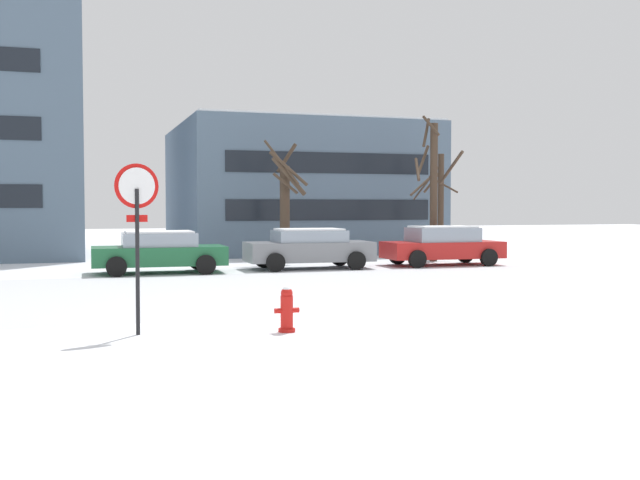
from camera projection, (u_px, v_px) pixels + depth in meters
name	position (u px, v px, depth m)	size (l,w,h in m)	color
ground_plane	(268.00, 310.00, 15.91)	(120.00, 120.00, 0.00)	white
road_surface	(232.00, 291.00, 19.55)	(80.00, 9.66, 0.00)	silver
stop_sign	(137.00, 215.00, 12.75)	(0.75, 0.17, 2.92)	black
fire_hydrant	(287.00, 309.00, 13.15)	(0.44, 0.30, 0.81)	red
parked_car_green	(159.00, 251.00, 24.66)	(4.30, 2.22, 1.39)	#1E6038
parked_car_gray	(309.00, 248.00, 26.39)	(4.44, 2.13, 1.41)	slate
parked_car_red	(442.00, 245.00, 27.97)	(4.41, 2.10, 1.46)	red
tree_far_left	(439.00, 201.00, 31.77)	(1.80, 2.10, 4.61)	#423326
tree_far_right	(285.00, 205.00, 29.45)	(1.66, 1.53, 4.74)	#423326
tree_far_mid	(433.00, 186.00, 29.93)	(1.84, 1.68, 5.78)	#423326
building_far_right	(294.00, 188.00, 38.03)	(11.58, 11.50, 6.20)	slate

